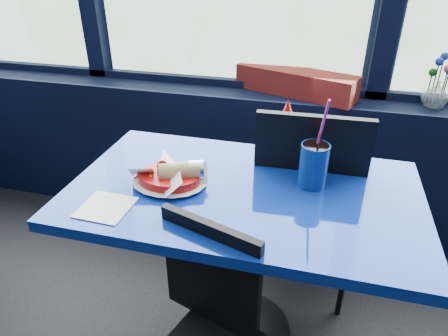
# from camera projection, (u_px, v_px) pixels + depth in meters

# --- Properties ---
(window_sill) EXTENTS (5.00, 0.26, 0.80)m
(window_sill) POSITION_uv_depth(u_px,v_px,m) (224.00, 155.00, 2.35)
(window_sill) COLOR black
(window_sill) RESTS_ON ground
(near_table) EXTENTS (1.20, 0.70, 0.75)m
(near_table) POSITION_uv_depth(u_px,v_px,m) (242.00, 230.00, 1.47)
(near_table) COLOR black
(near_table) RESTS_ON ground
(chair_near_front) EXTENTS (0.45, 0.45, 0.79)m
(chair_near_front) POSITION_uv_depth(u_px,v_px,m) (213.00, 332.00, 1.21)
(chair_near_front) COLOR black
(chair_near_front) RESTS_ON ground
(chair_near_back) EXTENTS (0.45, 0.46, 0.97)m
(chair_near_back) POSITION_uv_depth(u_px,v_px,m) (308.00, 196.00, 1.69)
(chair_near_back) COLOR black
(chair_near_back) RESTS_ON ground
(planter_box) EXTENTS (0.64, 0.36, 0.13)m
(planter_box) POSITION_uv_depth(u_px,v_px,m) (295.00, 82.00, 2.06)
(planter_box) COLOR maroon
(planter_box) RESTS_ON window_sill
(flower_vase) EXTENTS (0.15, 0.16, 0.26)m
(flower_vase) POSITION_uv_depth(u_px,v_px,m) (436.00, 91.00, 1.88)
(flower_vase) COLOR silver
(flower_vase) RESTS_ON window_sill
(food_basket) EXTENTS (0.25, 0.24, 0.09)m
(food_basket) POSITION_uv_depth(u_px,v_px,m) (170.00, 177.00, 1.39)
(food_basket) COLOR red
(food_basket) RESTS_ON near_table
(ketchup_bottle) EXTENTS (0.06, 0.06, 0.24)m
(ketchup_bottle) POSITION_uv_depth(u_px,v_px,m) (286.00, 132.00, 1.54)
(ketchup_bottle) COLOR red
(ketchup_bottle) RESTS_ON near_table
(soda_cup) EXTENTS (0.10, 0.10, 0.33)m
(soda_cup) POSITION_uv_depth(u_px,v_px,m) (314.00, 164.00, 1.36)
(soda_cup) COLOR navy
(soda_cup) RESTS_ON near_table
(napkin) EXTENTS (0.16, 0.16, 0.00)m
(napkin) POSITION_uv_depth(u_px,v_px,m) (106.00, 207.00, 1.27)
(napkin) COLOR white
(napkin) RESTS_ON near_table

